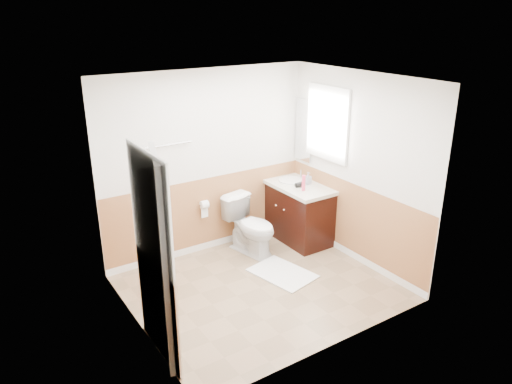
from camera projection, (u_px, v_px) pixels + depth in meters
floor at (260, 288)px, 5.91m from camera, size 3.00×3.00×0.00m
ceiling at (261, 80)px, 5.03m from camera, size 3.00×3.00×0.00m
wall_back at (207, 163)px, 6.49m from camera, size 3.00×0.00×3.00m
wall_front at (339, 234)px, 4.45m from camera, size 3.00×0.00×3.00m
wall_left at (132, 222)px, 4.70m from camera, size 0.00×3.00×3.00m
wall_right at (357, 170)px, 6.24m from camera, size 0.00×3.00×3.00m
wainscot_back at (209, 215)px, 6.74m from camera, size 3.00×0.00×3.00m
wainscot_front at (334, 303)px, 4.73m from camera, size 3.00×0.00×3.00m
wainscot_left at (140, 288)px, 4.97m from camera, size 0.00×2.60×2.60m
wainscot_right at (353, 223)px, 6.50m from camera, size 0.00×2.60×2.60m
toilet at (251, 226)px, 6.66m from camera, size 0.60×0.85×0.79m
bath_mat at (282, 273)px, 6.21m from camera, size 0.71×0.90×0.02m
vanity_cabinet at (296, 213)px, 7.07m from camera, size 0.55×1.10×0.80m
vanity_knob_left at (284, 210)px, 6.79m from camera, size 0.03×0.03×0.03m
vanity_knob_right at (276, 205)px, 6.94m from camera, size 0.03×0.03×0.03m
countertop at (297, 186)px, 6.92m from camera, size 0.60×1.15×0.05m
sink_basin at (291, 180)px, 7.03m from camera, size 0.36×0.36×0.02m
faucet at (301, 174)px, 7.10m from camera, size 0.02×0.02×0.14m
lotion_bottle at (304, 183)px, 6.62m from camera, size 0.05×0.05×0.22m
soap_dispenser at (308, 178)px, 6.88m from camera, size 0.09×0.09×0.17m
hair_dryer_body at (300, 184)px, 6.78m from camera, size 0.14×0.07×0.07m
hair_dryer_handle at (297, 187)px, 6.79m from camera, size 0.03×0.03×0.07m
mirror_panel at (303, 130)px, 6.98m from camera, size 0.02×0.35×0.90m
window_frame at (327, 123)px, 6.51m from camera, size 0.04×0.80×1.00m
window_glass at (328, 123)px, 6.51m from camera, size 0.01×0.70×0.90m
door at (162, 259)px, 4.48m from camera, size 0.29×0.78×2.04m
door_frame at (154, 260)px, 4.44m from camera, size 0.02×0.92×2.10m
door_knob at (155, 250)px, 4.80m from camera, size 0.06×0.06×0.06m
towel_bar at (169, 145)px, 6.04m from camera, size 0.62×0.02×0.02m
tp_holder_bar at (204, 205)px, 6.57m from camera, size 0.14×0.02×0.02m
tp_roll at (204, 205)px, 6.57m from camera, size 0.10×0.11×0.11m
tp_sheet at (205, 212)px, 6.61m from camera, size 0.10×0.01×0.16m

